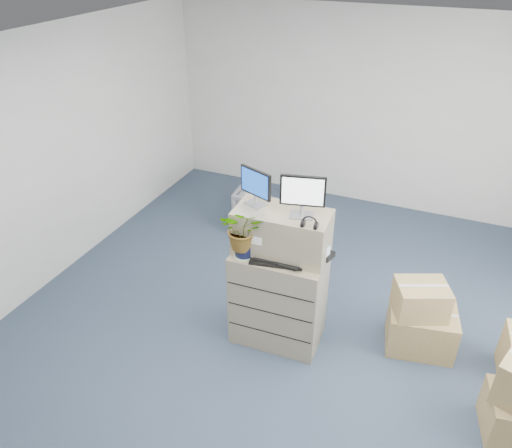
% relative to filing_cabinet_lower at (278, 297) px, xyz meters
% --- Properties ---
extents(ground, '(7.00, 7.00, 0.00)m').
position_rel_filing_cabinet_lower_xyz_m(ground, '(0.17, -0.19, -0.51)').
color(ground, '#232D3F').
rests_on(ground, ground).
extents(wall_back, '(6.00, 0.02, 2.80)m').
position_rel_filing_cabinet_lower_xyz_m(wall_back, '(0.17, 3.32, 0.89)').
color(wall_back, '#B9B8B0').
rests_on(wall_back, ground).
extents(filing_cabinet_lower, '(0.89, 0.56, 1.01)m').
position_rel_filing_cabinet_lower_xyz_m(filing_cabinet_lower, '(0.00, 0.00, 0.00)').
color(filing_cabinet_lower, gray).
rests_on(filing_cabinet_lower, ground).
extents(filing_cabinet_upper, '(0.89, 0.47, 0.43)m').
position_rel_filing_cabinet_lower_xyz_m(filing_cabinet_upper, '(-0.00, 0.05, 0.72)').
color(filing_cabinet_upper, gray).
rests_on(filing_cabinet_upper, filing_cabinet_lower).
extents(monitor_left, '(0.34, 0.20, 0.35)m').
position_rel_filing_cabinet_lower_xyz_m(monitor_left, '(-0.27, 0.07, 1.14)').
color(monitor_left, '#99999E').
rests_on(monitor_left, filing_cabinet_upper).
extents(monitor_right, '(0.39, 0.19, 0.39)m').
position_rel_filing_cabinet_lower_xyz_m(monitor_right, '(0.18, 0.04, 1.16)').
color(monitor_right, '#99999E').
rests_on(monitor_right, filing_cabinet_upper).
extents(headphones, '(0.14, 0.02, 0.14)m').
position_rel_filing_cabinet_lower_xyz_m(headphones, '(0.30, -0.11, 0.98)').
color(headphones, black).
rests_on(headphones, filing_cabinet_upper).
extents(keyboard, '(0.52, 0.29, 0.03)m').
position_rel_filing_cabinet_lower_xyz_m(keyboard, '(0.02, -0.12, 0.52)').
color(keyboard, black).
rests_on(keyboard, filing_cabinet_lower).
extents(mouse, '(0.11, 0.09, 0.03)m').
position_rel_filing_cabinet_lower_xyz_m(mouse, '(0.38, -0.10, 0.52)').
color(mouse, silver).
rests_on(mouse, filing_cabinet_lower).
extents(water_bottle, '(0.07, 0.07, 0.26)m').
position_rel_filing_cabinet_lower_xyz_m(water_bottle, '(0.12, 0.05, 0.64)').
color(water_bottle, gray).
rests_on(water_bottle, filing_cabinet_lower).
extents(phone_dock, '(0.06, 0.05, 0.12)m').
position_rel_filing_cabinet_lower_xyz_m(phone_dock, '(-0.06, -0.00, 0.55)').
color(phone_dock, silver).
rests_on(phone_dock, filing_cabinet_lower).
extents(external_drive, '(0.22, 0.18, 0.06)m').
position_rel_filing_cabinet_lower_xyz_m(external_drive, '(0.38, 0.13, 0.54)').
color(external_drive, black).
rests_on(external_drive, filing_cabinet_lower).
extents(tissue_box, '(0.25, 0.16, 0.09)m').
position_rel_filing_cabinet_lower_xyz_m(tissue_box, '(0.32, 0.08, 0.61)').
color(tissue_box, '#3F91D9').
rests_on(tissue_box, external_drive).
extents(potted_plant, '(0.44, 0.47, 0.42)m').
position_rel_filing_cabinet_lower_xyz_m(potted_plant, '(-0.30, -0.15, 0.75)').
color(potted_plant, '#ABCBA3').
rests_on(potted_plant, filing_cabinet_lower).
extents(office_chair, '(0.73, 0.69, 0.71)m').
position_rel_filing_cabinet_lower_xyz_m(office_chair, '(-0.94, 1.94, -0.15)').
color(office_chair, slate).
rests_on(office_chair, ground).
extents(cardboard_boxes, '(1.79, 1.34, 0.80)m').
position_rel_filing_cabinet_lower_xyz_m(cardboard_boxes, '(1.96, 0.14, -0.18)').
color(cardboard_boxes, olive).
rests_on(cardboard_boxes, ground).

